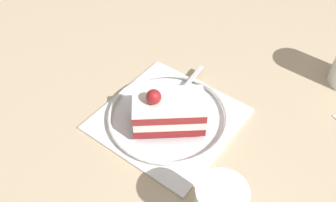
# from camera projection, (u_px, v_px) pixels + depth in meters

# --- Properties ---
(ground_plane) EXTENTS (2.40, 2.40, 0.00)m
(ground_plane) POSITION_uv_depth(u_px,v_px,m) (169.00, 128.00, 0.61)
(ground_plane) COLOR tan
(dessert_plate) EXTENTS (0.23, 0.23, 0.02)m
(dessert_plate) POSITION_uv_depth(u_px,v_px,m) (168.00, 117.00, 0.62)
(dessert_plate) COLOR white
(dessert_plate) RESTS_ON ground_plane
(cake_slice) EXTENTS (0.12, 0.13, 0.07)m
(cake_slice) POSITION_uv_depth(u_px,v_px,m) (170.00, 112.00, 0.58)
(cake_slice) COLOR maroon
(cake_slice) RESTS_ON dessert_plate
(fork) EXTENTS (0.12, 0.01, 0.00)m
(fork) POSITION_uv_depth(u_px,v_px,m) (186.00, 86.00, 0.65)
(fork) COLOR silver
(fork) RESTS_ON dessert_plate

